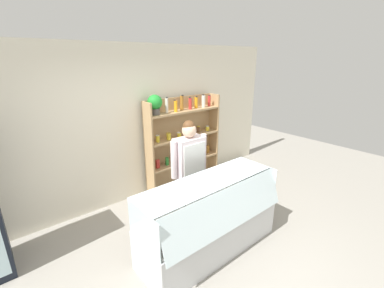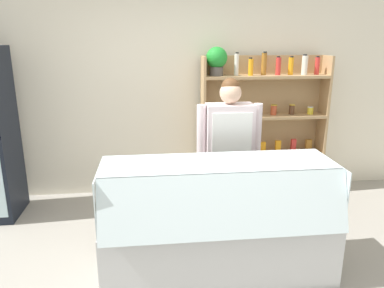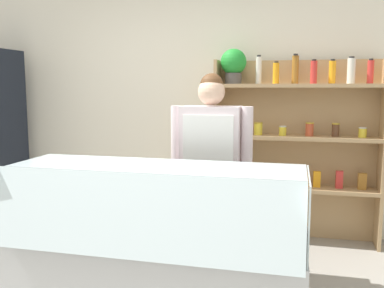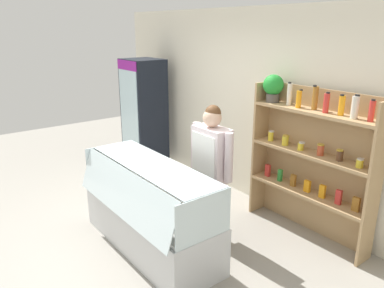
% 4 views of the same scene
% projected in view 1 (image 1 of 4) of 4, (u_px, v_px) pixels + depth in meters
% --- Properties ---
extents(ground_plane, '(12.00, 12.00, 0.00)m').
position_uv_depth(ground_plane, '(208.00, 259.00, 3.31)').
color(ground_plane, gray).
extents(back_wall, '(6.80, 0.10, 2.70)m').
position_uv_depth(back_wall, '(127.00, 126.00, 4.40)').
color(back_wall, silver).
rests_on(back_wall, ground).
extents(shelving_unit, '(1.58, 0.29, 1.88)m').
position_uv_depth(shelving_unit, '(180.00, 135.00, 4.90)').
color(shelving_unit, tan).
rests_on(shelving_unit, ground).
extents(deli_display_case, '(1.94, 0.75, 1.01)m').
position_uv_depth(deli_display_case, '(209.00, 229.00, 3.39)').
color(deli_display_case, silver).
rests_on(deli_display_case, ground).
extents(shop_clerk, '(0.65, 0.25, 1.62)m').
position_uv_depth(shop_clerk, '(189.00, 164.00, 3.84)').
color(shop_clerk, '#2D2D38').
rests_on(shop_clerk, ground).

